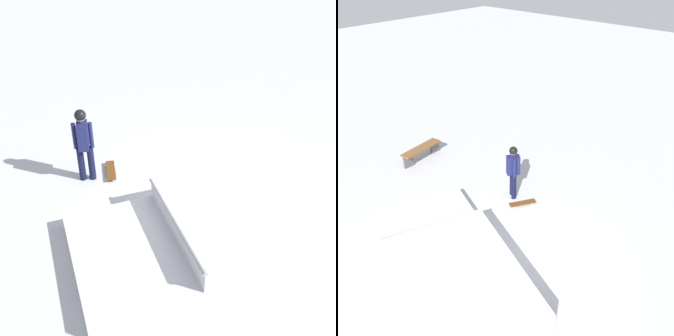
% 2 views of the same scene
% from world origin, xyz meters
% --- Properties ---
extents(ground_plane, '(60.00, 60.00, 0.00)m').
position_xyz_m(ground_plane, '(0.00, 0.00, 0.00)').
color(ground_plane, '#B7BABF').
extents(skate_ramp, '(5.98, 4.40, 0.74)m').
position_xyz_m(skate_ramp, '(0.23, 0.92, 0.32)').
color(skate_ramp, silver).
rests_on(skate_ramp, ground).
extents(skater, '(0.40, 0.44, 1.73)m').
position_xyz_m(skater, '(1.41, -2.54, 1.01)').
color(skater, black).
rests_on(skater, ground).
extents(skateboard, '(0.58, 0.79, 0.09)m').
position_xyz_m(skateboard, '(0.89, -2.38, 0.08)').
color(skateboard, '#593314').
rests_on(skateboard, ground).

